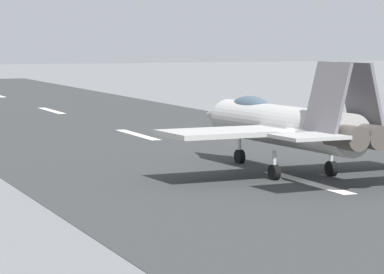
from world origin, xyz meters
The scene contains 5 objects.
ground_plane centered at (0.00, 0.00, 0.00)m, with size 400.00×400.00×0.00m, color slate.
runway_strip centered at (-0.02, 0.00, 0.01)m, with size 240.00×26.00×0.02m.
fighter_jet centered at (3.23, -0.36, 2.47)m, with size 16.31×13.69×5.66m.
crew_person centered at (14.16, -11.21, 0.86)m, with size 0.46×0.62×1.72m.
marker_cone_far centered at (28.83, -11.95, 0.28)m, with size 0.44×0.44×0.55m, color orange.
Camera 1 is at (-42.67, 22.57, 6.85)m, focal length 97.44 mm.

